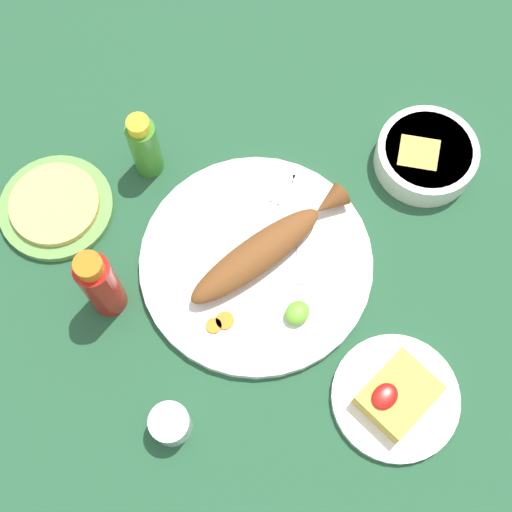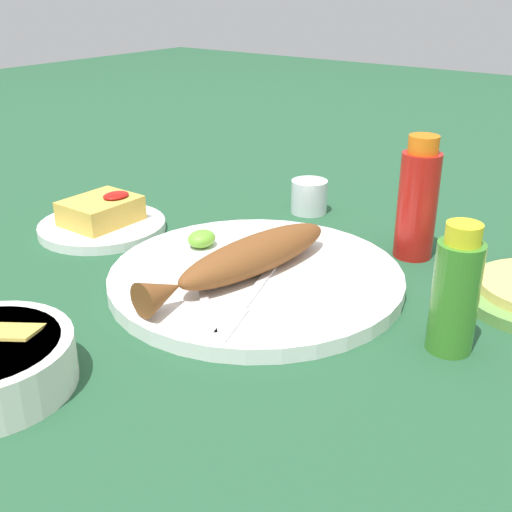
% 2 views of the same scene
% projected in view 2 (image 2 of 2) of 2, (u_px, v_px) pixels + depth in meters
% --- Properties ---
extents(ground_plane, '(4.00, 4.00, 0.00)m').
position_uv_depth(ground_plane, '(256.00, 284.00, 0.79)').
color(ground_plane, '#235133').
extents(main_plate, '(0.36, 0.36, 0.02)m').
position_uv_depth(main_plate, '(256.00, 278.00, 0.79)').
color(main_plate, white).
rests_on(main_plate, ground_plane).
extents(fried_fish, '(0.29, 0.09, 0.04)m').
position_uv_depth(fried_fish, '(246.00, 258.00, 0.76)').
color(fried_fish, brown).
rests_on(fried_fish, main_plate).
extents(fork_near, '(0.18, 0.07, 0.00)m').
position_uv_depth(fork_near, '(244.00, 305.00, 0.70)').
color(fork_near, silver).
rests_on(fork_near, main_plate).
extents(fork_far, '(0.14, 0.14, 0.00)m').
position_uv_depth(fork_far, '(204.00, 298.00, 0.72)').
color(fork_far, silver).
rests_on(fork_far, main_plate).
extents(carrot_slice_near, '(0.02, 0.02, 0.00)m').
position_uv_depth(carrot_slice_near, '(290.00, 235.00, 0.89)').
color(carrot_slice_near, orange).
rests_on(carrot_slice_near, main_plate).
extents(carrot_slice_mid, '(0.03, 0.03, 0.00)m').
position_uv_depth(carrot_slice_mid, '(280.00, 238.00, 0.88)').
color(carrot_slice_mid, orange).
rests_on(carrot_slice_mid, main_plate).
extents(lime_wedge_main, '(0.04, 0.03, 0.02)m').
position_uv_depth(lime_wedge_main, '(202.00, 239.00, 0.85)').
color(lime_wedge_main, '#6BB233').
rests_on(lime_wedge_main, main_plate).
extents(hot_sauce_bottle_red, '(0.05, 0.05, 0.16)m').
position_uv_depth(hot_sauce_bottle_red, '(418.00, 201.00, 0.84)').
color(hot_sauce_bottle_red, '#B21914').
rests_on(hot_sauce_bottle_red, ground_plane).
extents(hot_sauce_bottle_green, '(0.05, 0.05, 0.14)m').
position_uv_depth(hot_sauce_bottle_green, '(456.00, 292.00, 0.63)').
color(hot_sauce_bottle_green, '#3D8428').
rests_on(hot_sauce_bottle_green, ground_plane).
extents(salt_cup, '(0.06, 0.06, 0.05)m').
position_uv_depth(salt_cup, '(309.00, 198.00, 1.02)').
color(salt_cup, silver).
rests_on(salt_cup, ground_plane).
extents(side_plate_fries, '(0.19, 0.19, 0.01)m').
position_uv_depth(side_plate_fries, '(102.00, 227.00, 0.95)').
color(side_plate_fries, white).
rests_on(side_plate_fries, ground_plane).
extents(fries_pile, '(0.10, 0.08, 0.04)m').
position_uv_depth(fries_pile, '(101.00, 210.00, 0.94)').
color(fries_pile, gold).
rests_on(fries_pile, side_plate_fries).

